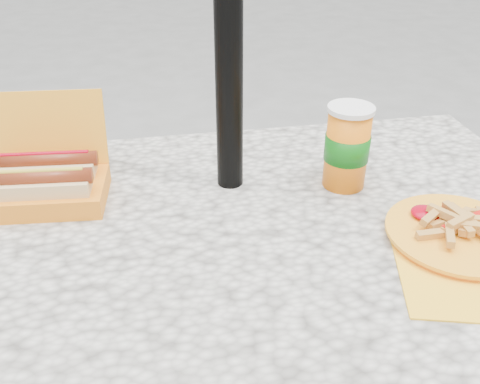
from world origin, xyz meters
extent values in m
cube|color=beige|center=(0.00, 0.00, 0.72)|extent=(1.20, 0.80, 0.05)
cylinder|color=black|center=(-0.50, 0.30, 0.35)|extent=(0.07, 0.07, 0.70)
cylinder|color=black|center=(0.50, 0.30, 0.35)|extent=(0.07, 0.07, 0.70)
cube|color=orange|center=(-0.35, 0.15, 0.77)|extent=(0.23, 0.16, 0.04)
cube|color=orange|center=(-0.34, 0.24, 0.86)|extent=(0.22, 0.06, 0.14)
cube|color=#DEB883|center=(-0.35, 0.12, 0.79)|extent=(0.19, 0.07, 0.05)
cylinder|color=maroon|center=(-0.35, 0.12, 0.82)|extent=(0.19, 0.04, 0.03)
cylinder|color=gold|center=(-0.35, 0.12, 0.83)|extent=(0.17, 0.02, 0.01)
cube|color=#DEB883|center=(-0.34, 0.18, 0.79)|extent=(0.19, 0.07, 0.05)
cylinder|color=maroon|center=(-0.34, 0.18, 0.82)|extent=(0.19, 0.04, 0.03)
cylinder|color=#990011|center=(-0.34, 0.18, 0.83)|extent=(0.17, 0.02, 0.01)
cube|color=yellow|center=(0.30, -0.19, 0.75)|extent=(0.23, 0.23, 0.00)
cylinder|color=orange|center=(0.34, -0.09, 0.76)|extent=(0.23, 0.23, 0.01)
cylinder|color=orange|center=(0.34, -0.09, 0.76)|extent=(0.24, 0.24, 0.01)
cube|color=#CC8B4B|center=(0.36, -0.11, 0.78)|extent=(0.06, 0.03, 0.01)
cube|color=#CC8B4B|center=(0.33, -0.09, 0.78)|extent=(0.06, 0.04, 0.01)
cube|color=#CC8B4B|center=(0.37, -0.09, 0.78)|extent=(0.06, 0.03, 0.01)
cube|color=#CC8B4B|center=(0.36, -0.06, 0.78)|extent=(0.03, 0.06, 0.01)
cube|color=#CC8B4B|center=(0.31, -0.12, 0.78)|extent=(0.04, 0.06, 0.01)
cube|color=#CC8B4B|center=(0.32, -0.08, 0.77)|extent=(0.06, 0.03, 0.01)
cube|color=#CC8B4B|center=(0.35, -0.10, 0.78)|extent=(0.05, 0.05, 0.01)
cube|color=#CC8B4B|center=(0.34, -0.08, 0.78)|extent=(0.03, 0.06, 0.01)
cube|color=#CC8B4B|center=(0.32, -0.07, 0.79)|extent=(0.04, 0.06, 0.01)
cube|color=#CC8B4B|center=(0.34, -0.09, 0.77)|extent=(0.06, 0.03, 0.01)
cube|color=#CC8B4B|center=(0.34, -0.10, 0.79)|extent=(0.06, 0.04, 0.01)
cube|color=#CC8B4B|center=(0.34, -0.10, 0.78)|extent=(0.01, 0.06, 0.01)
cube|color=#CC8B4B|center=(0.30, -0.07, 0.79)|extent=(0.05, 0.05, 0.01)
cube|color=#CC8B4B|center=(0.29, -0.10, 0.77)|extent=(0.06, 0.01, 0.01)
cube|color=#CC8B4B|center=(0.39, -0.08, 0.78)|extent=(0.04, 0.06, 0.01)
cube|color=#CC8B4B|center=(0.34, -0.07, 0.79)|extent=(0.03, 0.06, 0.01)
cube|color=#CC8B4B|center=(0.37, -0.06, 0.78)|extent=(0.06, 0.02, 0.01)
cube|color=#CC8B4B|center=(0.36, -0.07, 0.78)|extent=(0.06, 0.04, 0.01)
ellipsoid|color=#990011|center=(0.31, -0.04, 0.77)|extent=(0.05, 0.05, 0.01)
cube|color=red|center=(0.35, -0.08, 0.78)|extent=(0.10, 0.04, 0.00)
cylinder|color=orange|center=(0.22, 0.11, 0.83)|extent=(0.08, 0.08, 0.15)
cylinder|color=#0D6010|center=(0.22, 0.11, 0.83)|extent=(0.08, 0.08, 0.05)
cylinder|color=white|center=(0.22, 0.11, 0.91)|extent=(0.09, 0.09, 0.01)
camera|label=1|loc=(-0.14, -0.74, 1.28)|focal=40.00mm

